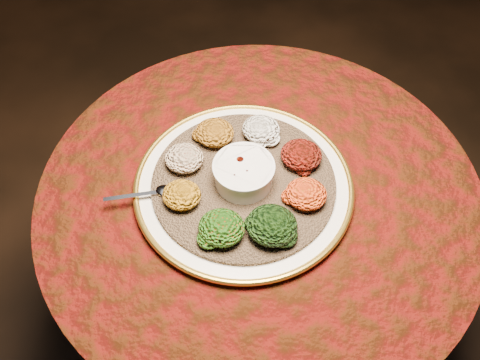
# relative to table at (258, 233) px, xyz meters

# --- Properties ---
(table) EXTENTS (0.96, 0.96, 0.73)m
(table) POSITION_rel_table_xyz_m (0.00, 0.00, 0.00)
(table) COLOR black
(table) RESTS_ON ground
(platter) EXTENTS (0.58, 0.58, 0.02)m
(platter) POSITION_rel_table_xyz_m (-0.04, -0.01, 0.19)
(platter) COLOR silver
(platter) RESTS_ON table
(injera) EXTENTS (0.47, 0.47, 0.01)m
(injera) POSITION_rel_table_xyz_m (-0.04, -0.01, 0.20)
(injera) COLOR brown
(injera) RESTS_ON platter
(stew_bowl) EXTENTS (0.13, 0.13, 0.05)m
(stew_bowl) POSITION_rel_table_xyz_m (-0.04, -0.01, 0.24)
(stew_bowl) COLOR silver
(stew_bowl) RESTS_ON injera
(spoon) EXTENTS (0.14, 0.07, 0.01)m
(spoon) POSITION_rel_table_xyz_m (-0.20, -0.08, 0.21)
(spoon) COLOR silver
(spoon) RESTS_ON injera
(portion_ayib) EXTENTS (0.08, 0.08, 0.04)m
(portion_ayib) POSITION_rel_table_xyz_m (-0.03, 0.13, 0.23)
(portion_ayib) COLOR white
(portion_ayib) RESTS_ON injera
(portion_kitfo) EXTENTS (0.09, 0.08, 0.04)m
(portion_kitfo) POSITION_rel_table_xyz_m (0.07, 0.08, 0.23)
(portion_kitfo) COLOR black
(portion_kitfo) RESTS_ON injera
(portion_tikil) EXTENTS (0.08, 0.08, 0.04)m
(portion_tikil) POSITION_rel_table_xyz_m (0.10, -0.02, 0.23)
(portion_tikil) COLOR #A1650D
(portion_tikil) RESTS_ON injera
(portion_gomen) EXTENTS (0.10, 0.10, 0.05)m
(portion_gomen) POSITION_rel_table_xyz_m (0.05, -0.11, 0.23)
(portion_gomen) COLOR black
(portion_gomen) RESTS_ON injera
(portion_mixveg) EXTENTS (0.09, 0.09, 0.04)m
(portion_mixveg) POSITION_rel_table_xyz_m (-0.04, -0.14, 0.23)
(portion_mixveg) COLOR #A0260A
(portion_mixveg) RESTS_ON injera
(portion_kik) EXTENTS (0.08, 0.08, 0.04)m
(portion_kik) POSITION_rel_table_xyz_m (-0.14, -0.09, 0.23)
(portion_kik) COLOR #AF700F
(portion_kik) RESTS_ON injera
(portion_timatim) EXTENTS (0.08, 0.08, 0.04)m
(portion_timatim) POSITION_rel_table_xyz_m (-0.17, 0.01, 0.23)
(portion_timatim) COLOR maroon
(portion_timatim) RESTS_ON injera
(portion_shiro) EXTENTS (0.09, 0.08, 0.04)m
(portion_shiro) POSITION_rel_table_xyz_m (-0.13, 0.09, 0.23)
(portion_shiro) COLOR #8F5711
(portion_shiro) RESTS_ON injera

